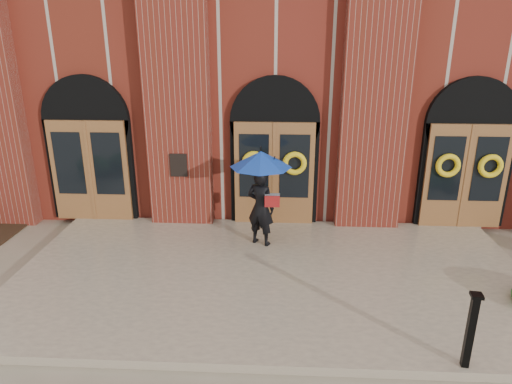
{
  "coord_description": "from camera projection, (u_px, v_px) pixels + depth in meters",
  "views": [
    {
      "loc": [
        0.11,
        -7.77,
        4.59
      ],
      "look_at": [
        -0.35,
        1.0,
        1.53
      ],
      "focal_mm": 32.0,
      "sensor_mm": 36.0,
      "label": 1
    }
  ],
  "objects": [
    {
      "name": "ground",
      "position": [
        271.0,
        283.0,
        8.84
      ],
      "size": [
        90.0,
        90.0,
        0.0
      ],
      "primitive_type": "plane",
      "color": "gray",
      "rests_on": "ground"
    },
    {
      "name": "landing",
      "position": [
        271.0,
        276.0,
        8.96
      ],
      "size": [
        10.0,
        5.3,
        0.15
      ],
      "primitive_type": "cube",
      "color": "tan",
      "rests_on": "ground"
    },
    {
      "name": "church_building",
      "position": [
        277.0,
        66.0,
        15.97
      ],
      "size": [
        16.2,
        12.53,
        7.0
      ],
      "color": "maroon",
      "rests_on": "ground"
    },
    {
      "name": "man_with_umbrella",
      "position": [
        261.0,
        180.0,
        9.71
      ],
      "size": [
        1.76,
        1.76,
        2.11
      ],
      "rotation": [
        0.0,
        0.0,
        2.71
      ],
      "color": "black",
      "rests_on": "landing"
    },
    {
      "name": "metal_post",
      "position": [
        471.0,
        329.0,
        6.24
      ],
      "size": [
        0.17,
        0.17,
        1.16
      ],
      "rotation": [
        0.0,
        0.0,
        -0.11
      ],
      "color": "black",
      "rests_on": "landing"
    }
  ]
}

